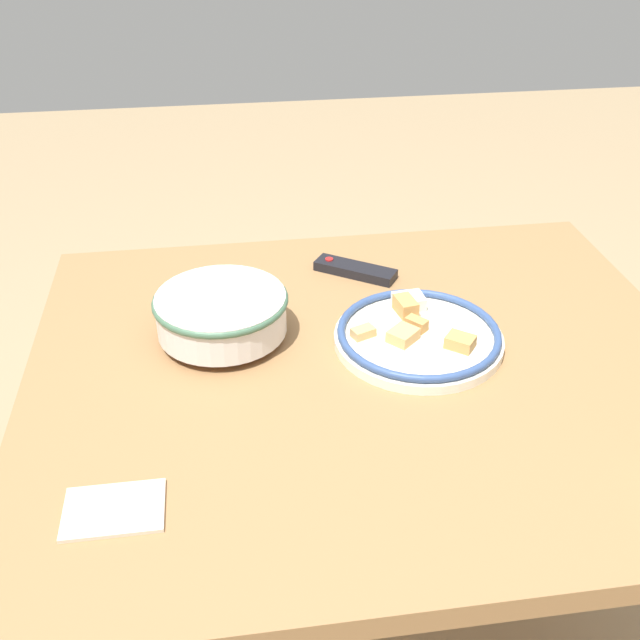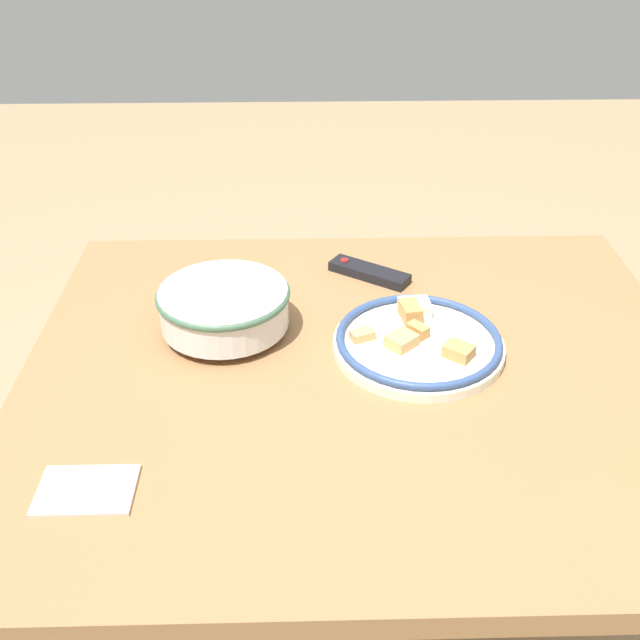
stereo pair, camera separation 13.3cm
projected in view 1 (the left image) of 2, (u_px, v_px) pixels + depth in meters
The scene contains 6 objects.
ground_plane at pixel (358, 619), 1.67m from camera, with size 8.00×8.00×0.00m, color #9E8460.
dining_table at pixel (368, 399), 1.34m from camera, with size 1.18×1.00×0.71m.
noodle_bowl at pixel (222, 313), 1.34m from camera, with size 0.24×0.24×0.09m.
food_plate at pixel (418, 335), 1.34m from camera, with size 0.30×0.30×0.05m.
tv_remote at pixel (355, 270), 1.56m from camera, with size 0.17×0.14×0.02m.
folded_napkin at pixel (114, 510), 1.01m from camera, with size 0.13×0.09×0.01m.
Camera 1 is at (-0.24, -1.03, 1.46)m, focal length 42.00 mm.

